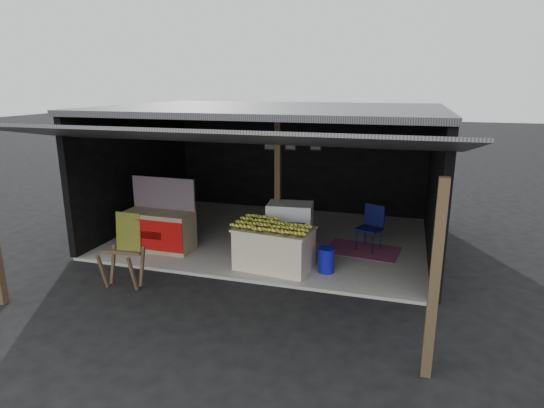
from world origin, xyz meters
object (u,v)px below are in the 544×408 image
(sawhorse, at_px, (122,265))
(white_crate, at_px, (290,227))
(water_barrel, at_px, (326,261))
(neighbor_stall, at_px, (159,228))
(plastic_chair, at_px, (372,224))
(banana_table, at_px, (274,248))

(sawhorse, bearing_deg, white_crate, 41.49)
(sawhorse, distance_m, water_barrel, 3.69)
(white_crate, relative_size, water_barrel, 2.32)
(neighbor_stall, bearing_deg, water_barrel, -2.65)
(water_barrel, height_order, plastic_chair, plastic_chair)
(white_crate, height_order, plastic_chair, white_crate)
(banana_table, xyz_separation_m, plastic_chair, (1.69, 1.58, 0.17))
(sawhorse, bearing_deg, water_barrel, 20.23)
(white_crate, relative_size, neighbor_stall, 0.68)
(banana_table, bearing_deg, water_barrel, 11.49)
(neighbor_stall, bearing_deg, banana_table, -5.75)
(banana_table, xyz_separation_m, water_barrel, (1.00, 0.09, -0.18))
(sawhorse, bearing_deg, plastic_chair, 32.26)
(banana_table, xyz_separation_m, white_crate, (0.04, 1.02, 0.11))
(white_crate, xyz_separation_m, sawhorse, (-2.37, -2.51, -0.14))
(banana_table, relative_size, white_crate, 1.51)
(banana_table, bearing_deg, neighbor_stall, -179.86)
(sawhorse, bearing_deg, neighbor_stall, 94.75)
(neighbor_stall, xyz_separation_m, water_barrel, (3.64, -0.21, -0.24))
(plastic_chair, bearing_deg, banana_table, -114.32)
(water_barrel, relative_size, plastic_chair, 0.46)
(banana_table, relative_size, neighbor_stall, 1.02)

